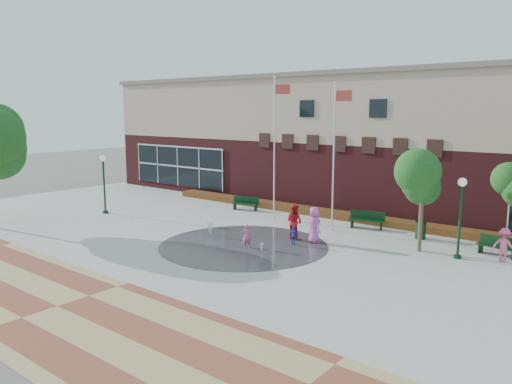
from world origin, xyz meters
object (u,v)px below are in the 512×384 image
Objects in this scene: flagpole_left at (275,141)px; child_splash at (247,236)px; flagpole_right at (335,149)px; bench_left at (245,206)px; trash_can at (420,230)px.

flagpole_left is 7.85m from child_splash.
child_splash is at bearing -115.26° from flagpole_right.
bench_left is at bearing -84.58° from child_splash.
flagpole_right reaches higher than child_splash.
flagpole_left is at bearing -37.99° from bench_left.
flagpole_right is 8.84m from bench_left.
child_splash is at bearing -69.03° from bench_left.
flagpole_right is 7.12m from child_splash.
trash_can is 0.80× the size of child_splash.
child_splash is at bearing -130.77° from trash_can.
trash_can is at bearing -165.64° from child_splash.
bench_left is 1.57× the size of child_splash.
flagpole_left reaches higher than bench_left.
flagpole_left is 4.64× the size of bench_left.
trash_can is 9.25m from child_splash.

